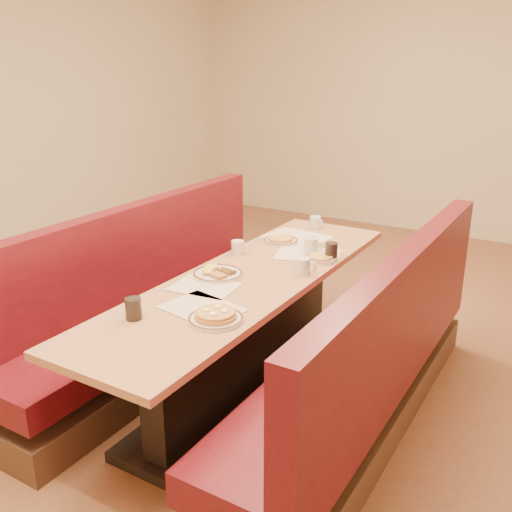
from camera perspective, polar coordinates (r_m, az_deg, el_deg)
The scene contains 19 objects.
ground at distance 3.59m, azimuth -0.68°, elevation -13.29°, with size 8.00×8.00×0.00m, color #9E6647.
room_envelope at distance 3.04m, azimuth -0.82°, elevation 19.23°, with size 6.04×8.04×2.82m.
diner_table at distance 3.41m, azimuth -0.70°, elevation -7.96°, with size 0.70×2.50×0.75m.
booth_left at distance 3.81m, azimuth -10.14°, elevation -5.44°, with size 0.55×2.50×1.05m.
booth_right at distance 3.14m, azimuth 10.98°, elevation -11.16°, with size 0.55×2.50×1.05m.
placemat_near_left at distance 3.11m, azimuth -5.20°, elevation -3.08°, with size 0.35×0.26×0.00m, color beige.
placemat_near_right at distance 2.85m, azimuth -5.39°, elevation -5.22°, with size 0.38×0.28×0.00m, color beige.
placemat_far_left at distance 3.98m, azimuth 4.09°, elevation 1.90°, with size 0.42×0.32×0.00m, color beige.
placemat_far_right at distance 3.63m, azimuth 5.22°, elevation 0.19°, with size 0.40×0.30×0.00m, color beige.
pancake_plate at distance 2.71m, azimuth -4.06°, elevation -6.11°, with size 0.27×0.27×0.06m.
eggs_plate at distance 3.26m, azimuth -3.91°, elevation -1.71°, with size 0.29×0.29×0.06m.
extra_plate_mid at distance 3.53m, azimuth 6.46°, elevation -0.23°, with size 0.21×0.21×0.04m.
extra_plate_far at distance 3.86m, azimuth 2.47°, elevation 1.60°, with size 0.24×0.24×0.05m.
coffee_mug_a at distance 3.29m, azimuth 4.73°, elevation -1.00°, with size 0.13×0.09×0.10m.
coffee_mug_b at distance 3.62m, azimuth -1.79°, elevation 0.89°, with size 0.11×0.08×0.09m.
coffee_mug_c at distance 3.67m, azimuth 5.58°, elevation 1.12°, with size 0.12×0.09×0.09m.
coffee_mug_d at distance 4.21m, azimuth 5.97°, elevation 3.40°, with size 0.11×0.08×0.09m.
soda_tumbler_near at distance 2.78m, azimuth -12.17°, elevation -5.18°, with size 0.08×0.08×0.11m.
soda_tumbler_mid at distance 3.55m, azimuth 7.54°, elevation 0.49°, with size 0.08×0.08×0.11m.
Camera 1 is at (1.60, -2.58, 1.92)m, focal length 40.00 mm.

